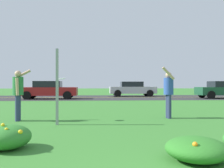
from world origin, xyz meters
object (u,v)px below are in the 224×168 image
object	(u,v)px
person_catcher_blue_shirt	(168,90)
car_dark_green_rightmost	(224,90)
car_red_center_left	(49,90)
car_silver_center_right	(132,89)
person_thrower_green_shirt	(18,91)
frisbee_white	(61,79)
sign_post_near_path	(57,87)

from	to	relation	value
person_catcher_blue_shirt	car_dark_green_rightmost	xyz separation A→B (m)	(8.35, 12.13, -0.24)
car_red_center_left	car_silver_center_right	xyz separation A→B (m)	(7.41, 3.95, 0.00)
car_dark_green_rightmost	person_catcher_blue_shirt	bearing A→B (deg)	-124.55
person_thrower_green_shirt	car_dark_green_rightmost	size ratio (longest dim) A/B	0.38
frisbee_white	car_silver_center_right	world-z (taller)	car_silver_center_right
person_catcher_blue_shirt	car_red_center_left	size ratio (longest dim) A/B	0.40
car_red_center_left	car_dark_green_rightmost	xyz separation A→B (m)	(14.67, 0.00, 0.00)
person_catcher_blue_shirt	frisbee_white	bearing A→B (deg)	-174.99
person_thrower_green_shirt	person_catcher_blue_shirt	world-z (taller)	person_catcher_blue_shirt
car_red_center_left	car_dark_green_rightmost	bearing A→B (deg)	0.00
person_thrower_green_shirt	car_silver_center_right	distance (m)	17.50
sign_post_near_path	person_thrower_green_shirt	world-z (taller)	sign_post_near_path
person_catcher_blue_shirt	car_red_center_left	bearing A→B (deg)	117.55
person_thrower_green_shirt	car_red_center_left	world-z (taller)	person_thrower_green_shirt
sign_post_near_path	car_dark_green_rightmost	bearing A→B (deg)	47.89
car_silver_center_right	car_red_center_left	bearing A→B (deg)	-151.97
person_thrower_green_shirt	car_dark_green_rightmost	world-z (taller)	person_thrower_green_shirt
sign_post_near_path	car_dark_green_rightmost	world-z (taller)	sign_post_near_path
frisbee_white	car_red_center_left	xyz separation A→B (m)	(-2.64, 12.45, -0.64)
person_thrower_green_shirt	person_catcher_blue_shirt	distance (m)	5.09
frisbee_white	car_red_center_left	size ratio (longest dim) A/B	0.06
car_dark_green_rightmost	frisbee_white	bearing A→B (deg)	-134.03
sign_post_near_path	person_catcher_blue_shirt	world-z (taller)	sign_post_near_path
person_thrower_green_shirt	person_catcher_blue_shirt	size ratio (longest dim) A/B	0.94
sign_post_near_path	car_silver_center_right	distance (m)	17.92
sign_post_near_path	frisbee_white	xyz separation A→B (m)	(0.01, 0.87, 0.26)
person_thrower_green_shirt	car_red_center_left	size ratio (longest dim) A/B	0.38
frisbee_white	person_catcher_blue_shirt	bearing A→B (deg)	5.01
person_thrower_green_shirt	frisbee_white	world-z (taller)	person_thrower_green_shirt
sign_post_near_path	person_thrower_green_shirt	size ratio (longest dim) A/B	1.32
person_thrower_green_shirt	car_silver_center_right	world-z (taller)	person_thrower_green_shirt
sign_post_near_path	car_dark_green_rightmost	distance (m)	17.96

